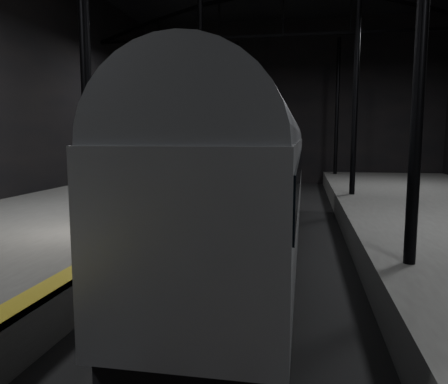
# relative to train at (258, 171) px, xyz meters

# --- Properties ---
(ground) EXTENTS (44.00, 44.00, 0.00)m
(ground) POSITION_rel_train_xyz_m (0.00, 0.17, -2.72)
(ground) COLOR black
(ground) RESTS_ON ground
(platform_left) EXTENTS (9.00, 43.80, 1.00)m
(platform_left) POSITION_rel_train_xyz_m (-7.50, 0.17, -2.22)
(platform_left) COLOR #50504D
(platform_left) RESTS_ON ground
(tactile_strip) EXTENTS (0.50, 43.80, 0.01)m
(tactile_strip) POSITION_rel_train_xyz_m (-3.25, 0.17, -1.72)
(tactile_strip) COLOR olive
(tactile_strip) RESTS_ON platform_left
(track) EXTENTS (2.40, 43.00, 0.24)m
(track) POSITION_rel_train_xyz_m (0.00, 0.17, -2.65)
(track) COLOR #3F3328
(track) RESTS_ON ground
(train) EXTENTS (2.74, 18.26, 4.88)m
(train) POSITION_rel_train_xyz_m (0.00, 0.00, 0.00)
(train) COLOR #96999E
(train) RESTS_ON ground
(woman) EXTENTS (0.65, 0.56, 1.51)m
(woman) POSITION_rel_train_xyz_m (-5.25, 0.75, -0.97)
(woman) COLOR #94745A
(woman) RESTS_ON platform_left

